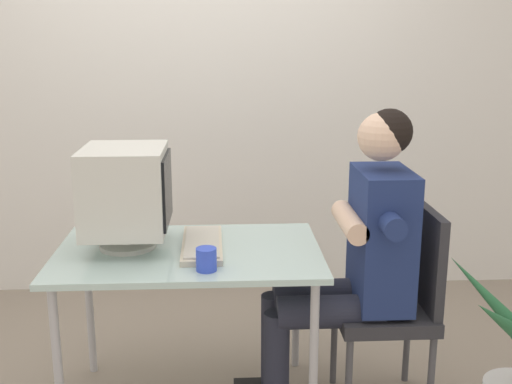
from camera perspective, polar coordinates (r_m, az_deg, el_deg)
wall_back at (r=3.94m, az=-0.93°, el=12.46°), size 8.00×0.10×3.00m
desk at (r=2.71m, az=-6.12°, el=-6.59°), size 1.12×0.72×0.73m
crt_monitor at (r=2.69m, az=-11.73°, el=0.10°), size 0.35×0.39×0.43m
keyboard at (r=2.71m, az=-4.92°, el=-4.74°), size 0.18×0.48×0.03m
office_chair at (r=2.82m, az=12.78°, el=-9.34°), size 0.41×0.41×0.90m
person_seated at (r=2.70m, az=8.96°, el=-5.49°), size 0.74×0.57×1.33m
desk_mug at (r=2.44m, az=-4.54°, el=-6.10°), size 0.08×0.09×0.09m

